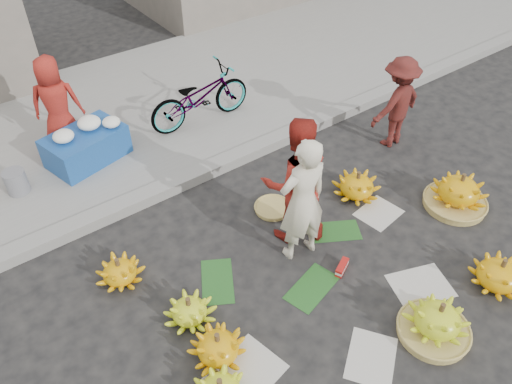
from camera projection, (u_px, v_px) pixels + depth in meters
ground at (307, 272)px, 5.72m from camera, size 80.00×80.00×0.00m
curb at (205, 171)px, 7.01m from camera, size 40.00×0.25×0.15m
sidewalk at (138, 109)px, 8.30m from camera, size 40.00×4.00×0.12m
newspaper_scatter at (357, 320)px, 5.23m from camera, size 3.20×1.80×0.00m
banana_leaves at (289, 265)px, 5.80m from camera, size 2.00×1.00×0.00m
banana_bunch_0 at (218, 347)px, 4.82m from camera, size 0.73×0.73×0.36m
banana_bunch_2 at (437, 321)px, 4.97m from camera, size 0.72×0.72×0.49m
banana_bunch_3 at (499, 274)px, 5.48m from camera, size 0.86×0.86×0.40m
banana_bunch_4 at (458, 192)px, 6.43m from camera, size 0.95×0.95×0.53m
banana_bunch_5 at (357, 185)px, 6.63m from camera, size 0.68×0.68×0.39m
banana_bunch_6 at (189, 310)px, 5.16m from camera, size 0.61×0.61×0.33m
banana_bunch_7 at (119, 271)px, 5.55m from camera, size 0.66×0.66×0.33m
basket_spare at (273, 208)px, 6.50m from camera, size 0.55×0.55×0.05m
incense_stack at (342, 267)px, 5.71m from camera, size 0.26×0.18×0.10m
vendor_cream at (302, 201)px, 5.44m from camera, size 0.63×0.45×1.61m
vendor_red at (295, 182)px, 5.67m from camera, size 0.99×0.90×1.64m
man_striped at (397, 103)px, 7.21m from camera, size 0.92×0.54×1.39m
flower_table at (86, 144)px, 6.99m from camera, size 1.19×0.90×0.62m
grey_bucket at (16, 182)px, 6.51m from camera, size 0.29×0.29×0.32m
flower_vendor at (56, 104)px, 6.96m from camera, size 0.81×0.69×1.40m
bicycle at (200, 97)px, 7.61m from camera, size 0.63×1.70×0.88m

